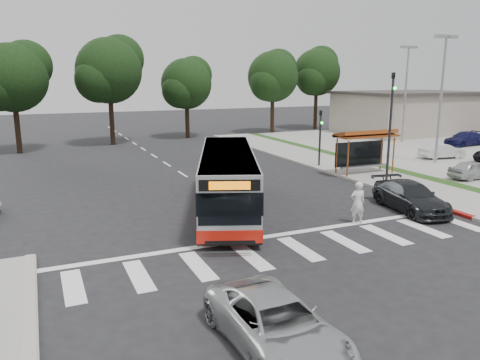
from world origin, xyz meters
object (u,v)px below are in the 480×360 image
pedestrian (358,203)px  dark_sedan (410,197)px  silver_suv_south (276,324)px  transit_bus (228,181)px

pedestrian → dark_sedan: 3.68m
silver_suv_south → dark_sedan: bearing=32.4°
dark_sedan → silver_suv_south: size_ratio=1.02×
transit_bus → dark_sedan: 8.74m
dark_sedan → silver_suv_south: dark_sedan is taller
pedestrian → dark_sedan: pedestrian is taller
pedestrian → silver_suv_south: size_ratio=0.41×
dark_sedan → pedestrian: bearing=-160.2°
dark_sedan → silver_suv_south: (-11.36, -7.79, -0.04)m
pedestrian → silver_suv_south: pedestrian is taller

